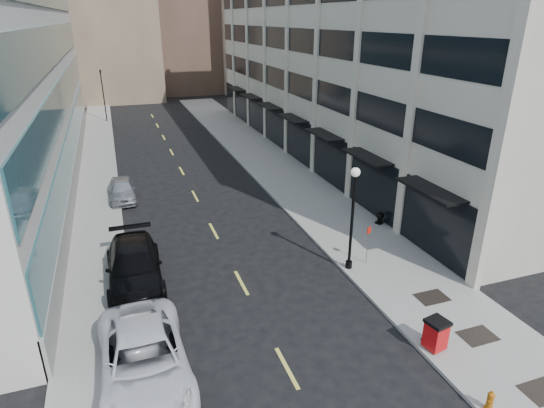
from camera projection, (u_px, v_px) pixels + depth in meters
sidewalk_right at (294, 183)px, 34.30m from camera, size 5.00×80.00×0.15m
sidewalk_left at (97, 207)px, 30.00m from camera, size 3.00×80.00×0.15m
building_right at (365, 50)px, 39.90m from camera, size 15.30×46.50×18.25m
skyline_tan_near at (103, 1)px, 67.36m from camera, size 14.00×18.00×28.00m
skyline_tan_far at (40, 22)px, 74.16m from camera, size 12.00×14.00×22.00m
skyline_stone at (249, 29)px, 73.88m from camera, size 10.00×14.00×20.00m
grate_near at (543, 391)px, 15.10m from camera, size 1.40×1.00×0.01m
grate_mid at (478, 336)px, 17.72m from camera, size 1.40×1.00×0.01m
grate_far at (432, 297)px, 20.16m from camera, size 1.40×1.00×0.01m
road_centerline at (204, 212)px, 29.41m from camera, size 0.15×68.20×0.01m
traffic_signal at (100, 73)px, 52.60m from camera, size 0.66×0.66×6.98m
car_white_van at (144, 359)px, 15.47m from camera, size 3.01×6.38×1.76m
car_black_pickup at (134, 266)px, 21.24m from camera, size 2.58×6.15×1.77m
car_silver_sedan at (122, 190)px, 31.15m from camera, size 1.75×4.27×1.45m
fire_hydrant at (490, 401)px, 14.26m from camera, size 0.30×0.30×0.75m
trash_bin at (436, 333)px, 16.84m from camera, size 0.89×0.92×1.23m
lamppost at (353, 210)px, 21.38m from camera, size 0.44×0.44×5.33m
sign_post at (368, 238)px, 22.44m from camera, size 0.25×0.12×2.16m
urn_planter at (380, 217)px, 27.25m from camera, size 0.51×0.51×0.71m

